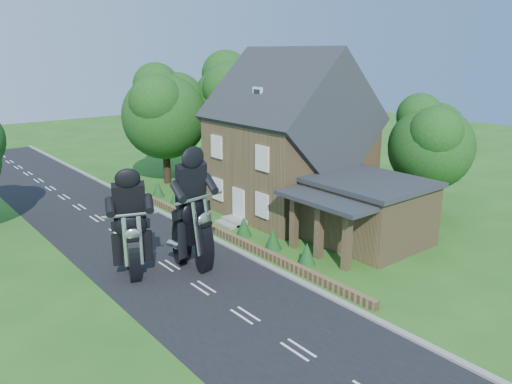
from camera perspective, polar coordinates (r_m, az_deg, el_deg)
ground at (r=22.24m, az=-6.06°, el=-10.88°), size 120.00×120.00×0.00m
road at (r=22.23m, az=-6.06°, el=-10.85°), size 7.00×80.00×0.02m
kerb at (r=24.16m, az=1.29°, el=-8.37°), size 0.30×80.00×0.12m
garden_wall at (r=28.17m, az=-4.26°, el=-4.50°), size 0.30×22.00×0.40m
house at (r=31.57m, az=3.85°, el=5.54°), size 9.54×8.64×10.24m
annex at (r=27.24m, az=12.49°, el=-2.06°), size 7.05×5.94×3.44m
tree_annex_side at (r=32.90m, az=19.60°, el=5.69°), size 5.64×5.20×7.48m
tree_house_right at (r=37.58m, az=8.15°, el=8.36°), size 6.51×6.00×8.40m
tree_behind_house at (r=41.41m, az=-1.93°, el=10.64°), size 7.81×7.20×10.08m
tree_behind_left at (r=39.02m, az=-9.99°, el=9.36°), size 6.94×6.40×9.16m
shrub_a at (r=24.32m, az=5.83°, el=-7.03°), size 0.90×0.90×1.10m
shrub_b at (r=26.01m, az=1.96°, el=-5.39°), size 0.90×0.90×1.10m
shrub_c at (r=27.83m, az=-1.41°, el=-3.94°), size 0.90×0.90×1.10m
shrub_d at (r=31.75m, az=-6.90°, el=-1.54°), size 0.90×0.90×1.10m
shrub_e at (r=33.82m, az=-9.16°, el=-0.54°), size 0.90×0.90×1.10m
shrub_f at (r=35.94m, az=-11.15°, el=0.33°), size 0.90×0.90×1.10m
motorcycle_lead at (r=23.89m, az=-7.18°, el=-6.63°), size 0.76×1.94×1.76m
motorcycle_follow at (r=23.60m, az=-13.86°, el=-7.60°), size 0.95×1.68×1.53m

